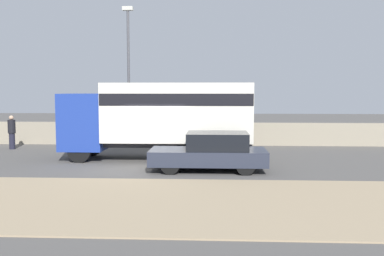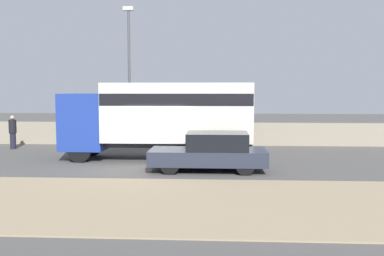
{
  "view_description": "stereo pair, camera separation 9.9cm",
  "coord_description": "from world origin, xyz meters",
  "px_view_note": "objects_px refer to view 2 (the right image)",
  "views": [
    {
      "loc": [
        2.43,
        -16.72,
        3.04
      ],
      "look_at": [
        1.54,
        0.62,
        1.52
      ],
      "focal_mm": 40.0,
      "sensor_mm": 36.0,
      "label": 1
    },
    {
      "loc": [
        2.53,
        -16.72,
        3.04
      ],
      "look_at": [
        1.54,
        0.62,
        1.52
      ],
      "focal_mm": 40.0,
      "sensor_mm": 36.0,
      "label": 2
    }
  ],
  "objects_px": {
    "box_truck": "(162,114)",
    "pedestrian": "(13,132)",
    "car_hatchback": "(211,152)",
    "street_lamp": "(129,67)"
  },
  "relations": [
    {
      "from": "street_lamp",
      "to": "car_hatchback",
      "type": "xyz_separation_m",
      "value": [
        4.5,
        -6.85,
        -3.57
      ]
    },
    {
      "from": "box_truck",
      "to": "car_hatchback",
      "type": "relative_size",
      "value": 1.88
    },
    {
      "from": "car_hatchback",
      "to": "street_lamp",
      "type": "bearing_deg",
      "value": -56.72
    },
    {
      "from": "box_truck",
      "to": "pedestrian",
      "type": "xyz_separation_m",
      "value": [
        -8.21,
        2.97,
        -1.1
      ]
    },
    {
      "from": "street_lamp",
      "to": "box_truck",
      "type": "bearing_deg",
      "value": -61.83
    },
    {
      "from": "street_lamp",
      "to": "car_hatchback",
      "type": "height_order",
      "value": "street_lamp"
    },
    {
      "from": "car_hatchback",
      "to": "pedestrian",
      "type": "xyz_separation_m",
      "value": [
        -10.39,
        5.5,
        0.18
      ]
    },
    {
      "from": "street_lamp",
      "to": "car_hatchback",
      "type": "distance_m",
      "value": 8.94
    },
    {
      "from": "box_truck",
      "to": "pedestrian",
      "type": "height_order",
      "value": "box_truck"
    },
    {
      "from": "street_lamp",
      "to": "box_truck",
      "type": "distance_m",
      "value": 5.4
    }
  ]
}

